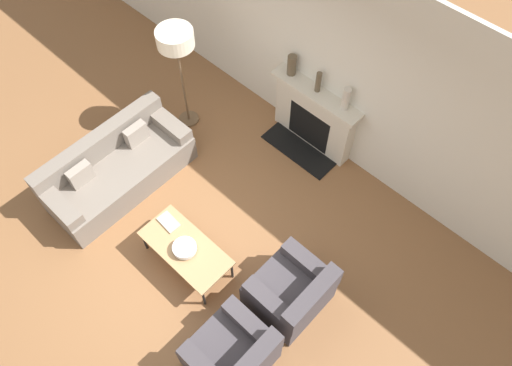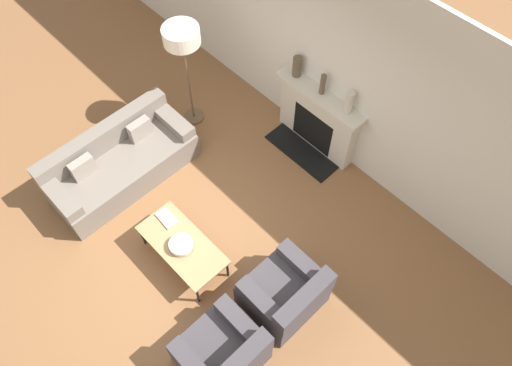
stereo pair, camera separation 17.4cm
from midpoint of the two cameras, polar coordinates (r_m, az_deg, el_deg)
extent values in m
plane|color=brown|center=(6.52, -9.19, -7.45)|extent=(18.00, 18.00, 0.00)
cube|color=silver|center=(6.44, 7.05, 13.91)|extent=(18.00, 0.06, 2.90)
cube|color=beige|center=(7.04, 5.93, 7.42)|extent=(1.25, 0.20, 0.97)
cube|color=black|center=(7.09, 5.40, 6.37)|extent=(0.69, 0.04, 0.63)
cube|color=black|center=(7.27, 4.19, 3.80)|extent=(1.12, 0.40, 0.02)
cube|color=beige|center=(6.65, 6.15, 10.11)|extent=(1.37, 0.28, 0.05)
cube|color=slate|center=(7.02, -15.84, 0.96)|extent=(0.83, 2.01, 0.42)
cube|color=slate|center=(6.92, -18.19, 4.26)|extent=(0.20, 2.01, 0.34)
cube|color=slate|center=(6.67, -22.33, -2.35)|extent=(0.77, 0.22, 0.16)
cube|color=slate|center=(7.04, -10.74, 6.71)|extent=(0.77, 0.22, 0.16)
cube|color=gray|center=(6.74, -20.11, 0.88)|extent=(0.12, 0.32, 0.28)
cube|color=gray|center=(6.93, -14.24, 5.44)|extent=(0.12, 0.32, 0.28)
cube|color=#423D42|center=(5.79, -3.91, -18.97)|extent=(0.78, 0.83, 0.42)
cube|color=#423D42|center=(5.35, -1.68, -20.21)|extent=(0.18, 0.83, 0.35)
cube|color=#423D42|center=(5.55, -1.61, -15.87)|extent=(0.70, 0.18, 0.18)
cube|color=#423D42|center=(5.99, 2.85, -12.42)|extent=(0.78, 0.83, 0.42)
cube|color=#423D42|center=(5.57, 5.47, -13.03)|extent=(0.18, 0.83, 0.35)
cube|color=#423D42|center=(5.82, 5.14, -9.16)|extent=(0.70, 0.18, 0.18)
cube|color=#423D42|center=(5.62, 0.71, -13.63)|extent=(0.70, 0.18, 0.18)
cube|color=tan|center=(6.07, -8.89, -7.36)|extent=(1.15, 0.55, 0.03)
cylinder|color=black|center=(6.44, -13.38, -6.48)|extent=(0.03, 0.03, 0.39)
cylinder|color=black|center=(6.02, -6.86, -12.90)|extent=(0.03, 0.03, 0.39)
cylinder|color=black|center=(6.53, -10.24, -3.85)|extent=(0.03, 0.03, 0.39)
cylinder|color=black|center=(6.12, -3.60, -9.94)|extent=(0.03, 0.03, 0.39)
cylinder|color=silver|center=(6.03, -8.95, -7.54)|extent=(0.10, 0.10, 0.02)
cylinder|color=silver|center=(5.99, -9.00, -7.36)|extent=(0.29, 0.29, 0.06)
cube|color=#B2A893|center=(6.23, -10.75, -4.43)|extent=(0.29, 0.18, 0.02)
cylinder|color=brown|center=(7.68, -8.33, 7.25)|extent=(0.30, 0.30, 0.03)
cylinder|color=brown|center=(7.13, -9.07, 11.12)|extent=(0.03, 0.03, 1.47)
cylinder|color=silver|center=(6.59, -10.03, 15.97)|extent=(0.49, 0.49, 0.22)
cylinder|color=brown|center=(6.73, 3.35, 13.30)|extent=(0.12, 0.12, 0.30)
cylinder|color=brown|center=(6.54, 6.36, 11.39)|extent=(0.07, 0.07, 0.31)
cylinder|color=beige|center=(6.37, 9.45, 9.45)|extent=(0.10, 0.10, 0.34)
camera|label=1|loc=(0.09, -90.78, -1.21)|focal=35.00mm
camera|label=2|loc=(0.09, 89.22, 1.21)|focal=35.00mm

